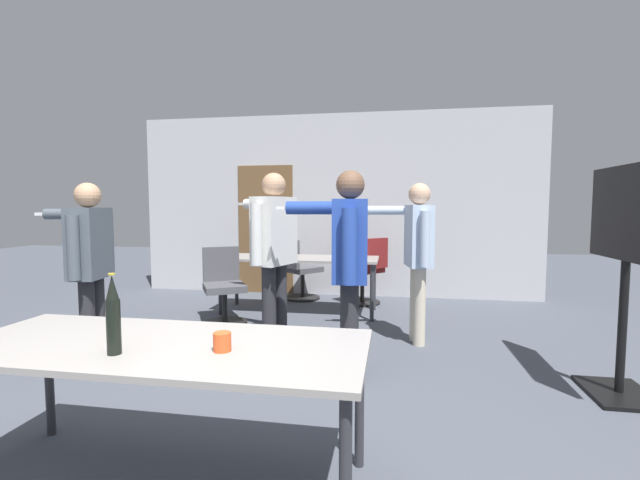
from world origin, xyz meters
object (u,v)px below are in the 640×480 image
(tv_screen, at_px, (627,253))
(office_chair_far_left, at_px, (224,289))
(person_left_plaid, at_px, (273,244))
(drink_cup, at_px, (222,342))
(person_far_watching, at_px, (417,247))
(beer_bottle, at_px, (113,316))
(person_right_polo, at_px, (89,256))
(office_chair_far_right, at_px, (299,272))
(office_chair_mid_tucked, at_px, (366,273))
(person_center_tall, at_px, (348,257))

(tv_screen, bearing_deg, office_chair_far_left, -110.95)
(person_left_plaid, bearing_deg, drink_cup, -150.62)
(person_far_watching, height_order, beer_bottle, person_far_watching)
(person_right_polo, bearing_deg, office_chair_far_left, -31.90)
(tv_screen, height_order, office_chair_far_right, tv_screen)
(office_chair_mid_tucked, relative_size, beer_bottle, 2.62)
(person_right_polo, relative_size, office_chair_far_left, 1.77)
(tv_screen, xyz_separation_m, office_chair_far_left, (-3.65, 1.40, -0.64))
(person_far_watching, bearing_deg, person_right_polo, 101.17)
(person_center_tall, distance_m, person_right_polo, 2.25)
(person_center_tall, distance_m, drink_cup, 1.60)
(person_center_tall, relative_size, office_chair_mid_tucked, 1.75)
(office_chair_far_left, bearing_deg, office_chair_mid_tucked, -172.33)
(person_left_plaid, xyz_separation_m, office_chair_far_left, (-0.84, 0.78, -0.62))
(office_chair_mid_tucked, relative_size, drink_cup, 11.17)
(person_right_polo, distance_m, office_chair_mid_tucked, 3.59)
(office_chair_mid_tucked, bearing_deg, drink_cup, -140.63)
(person_far_watching, bearing_deg, tv_screen, -135.75)
(person_right_polo, height_order, person_far_watching, person_far_watching)
(person_right_polo, relative_size, beer_bottle, 4.37)
(office_chair_far_right, distance_m, drink_cup, 4.45)
(person_center_tall, xyz_separation_m, office_chair_far_left, (-1.64, 1.45, -0.58))
(person_left_plaid, relative_size, office_chair_mid_tucked, 1.79)
(person_right_polo, height_order, beer_bottle, person_right_polo)
(person_center_tall, xyz_separation_m, person_left_plaid, (-0.80, 0.66, 0.03))
(person_far_watching, bearing_deg, person_center_tall, 140.58)
(person_left_plaid, bearing_deg, beer_bottle, -162.42)
(person_right_polo, relative_size, drink_cup, 18.64)
(person_center_tall, relative_size, office_chair_far_left, 1.86)
(office_chair_mid_tucked, height_order, drink_cup, office_chair_mid_tucked)
(beer_bottle, bearing_deg, office_chair_far_left, 103.94)
(person_left_plaid, relative_size, drink_cup, 20.04)
(person_right_polo, bearing_deg, tv_screen, -98.67)
(tv_screen, distance_m, person_left_plaid, 2.88)
(person_far_watching, relative_size, office_chair_mid_tucked, 1.70)
(person_right_polo, distance_m, beer_bottle, 2.10)
(tv_screen, height_order, office_chair_far_left, tv_screen)
(office_chair_far_left, height_order, drink_cup, office_chair_far_left)
(person_far_watching, relative_size, beer_bottle, 4.46)
(office_chair_far_right, bearing_deg, tv_screen, -4.02)
(person_right_polo, distance_m, drink_cup, 2.36)
(office_chair_far_left, distance_m, office_chair_far_right, 1.54)
(beer_bottle, height_order, drink_cup, beer_bottle)
(drink_cup, bearing_deg, person_right_polo, 141.14)
(person_left_plaid, xyz_separation_m, drink_cup, (0.39, -2.20, -0.26))
(tv_screen, bearing_deg, office_chair_mid_tucked, -142.66)
(tv_screen, relative_size, person_center_tall, 1.01)
(person_right_polo, relative_size, person_far_watching, 0.98)
(person_left_plaid, relative_size, office_chair_far_left, 1.91)
(person_left_plaid, xyz_separation_m, office_chair_far_right, (-0.24, 2.19, -0.61))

